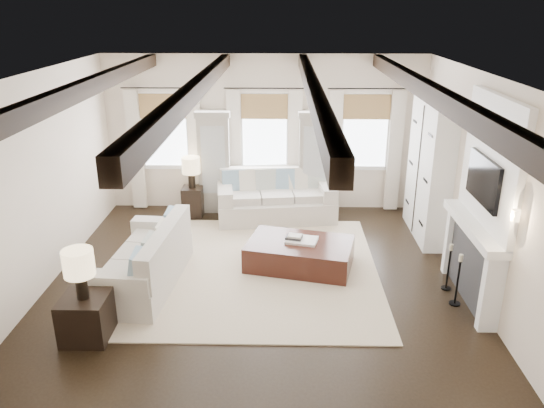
{
  "coord_description": "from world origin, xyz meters",
  "views": [
    {
      "loc": [
        0.37,
        -6.95,
        4.1
      ],
      "look_at": [
        0.21,
        0.86,
        1.15
      ],
      "focal_mm": 35.0,
      "sensor_mm": 36.0,
      "label": 1
    }
  ],
  "objects_px": {
    "ottoman": "(300,254)",
    "side_table_back": "(193,202)",
    "sofa_back": "(276,199)",
    "side_table_front": "(86,318)",
    "sofa_left": "(147,262)"
  },
  "relations": [
    {
      "from": "sofa_back",
      "to": "ottoman",
      "type": "bearing_deg",
      "value": -78.76
    },
    {
      "from": "ottoman",
      "to": "side_table_back",
      "type": "height_order",
      "value": "side_table_back"
    },
    {
      "from": "sofa_back",
      "to": "side_table_front",
      "type": "bearing_deg",
      "value": -119.59
    },
    {
      "from": "ottoman",
      "to": "sofa_left",
      "type": "bearing_deg",
      "value": -151.25
    },
    {
      "from": "ottoman",
      "to": "side_table_back",
      "type": "distance_m",
      "value": 3.08
    },
    {
      "from": "ottoman",
      "to": "side_table_front",
      "type": "bearing_deg",
      "value": -130.49
    },
    {
      "from": "sofa_back",
      "to": "side_table_back",
      "type": "distance_m",
      "value": 1.7
    },
    {
      "from": "sofa_left",
      "to": "side_table_back",
      "type": "height_order",
      "value": "sofa_left"
    },
    {
      "from": "sofa_left",
      "to": "ottoman",
      "type": "relative_size",
      "value": 1.36
    },
    {
      "from": "sofa_left",
      "to": "side_table_front",
      "type": "relative_size",
      "value": 3.86
    },
    {
      "from": "ottoman",
      "to": "side_table_back",
      "type": "bearing_deg",
      "value": 147.03
    },
    {
      "from": "sofa_back",
      "to": "side_table_front",
      "type": "height_order",
      "value": "sofa_back"
    },
    {
      "from": "sofa_back",
      "to": "sofa_left",
      "type": "height_order",
      "value": "sofa_back"
    },
    {
      "from": "sofa_back",
      "to": "side_table_front",
      "type": "relative_size",
      "value": 4.11
    },
    {
      "from": "side_table_front",
      "to": "side_table_back",
      "type": "xyz_separation_m",
      "value": [
        0.7,
        4.29,
        0.01
      ]
    }
  ]
}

